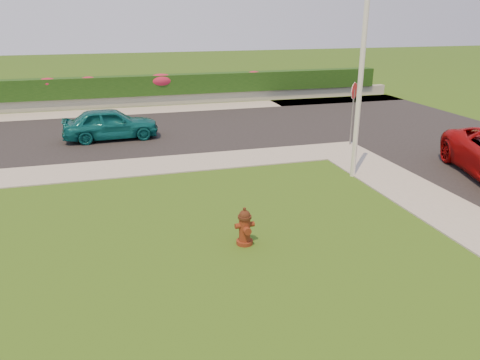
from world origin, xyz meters
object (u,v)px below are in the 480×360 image
object	(u,v)px
utility_pole	(360,90)
sedan_teal	(111,124)
fire_hydrant	(245,227)
stop_sign	(354,99)

from	to	relation	value
utility_pole	sedan_teal	bearing A→B (deg)	137.06
sedan_teal	utility_pole	size ratio (longest dim) A/B	0.69
utility_pole	fire_hydrant	bearing A→B (deg)	-142.55
sedan_teal	fire_hydrant	bearing A→B (deg)	-168.09
fire_hydrant	sedan_teal	xyz separation A→B (m)	(-2.70, 10.53, 0.27)
sedan_teal	utility_pole	xyz separation A→B (m)	(7.43, -6.91, 2.08)
fire_hydrant	utility_pole	distance (m)	6.40
utility_pole	stop_sign	xyz separation A→B (m)	(1.75, 3.41, -0.91)
stop_sign	utility_pole	bearing A→B (deg)	-136.85
utility_pole	stop_sign	bearing A→B (deg)	62.81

